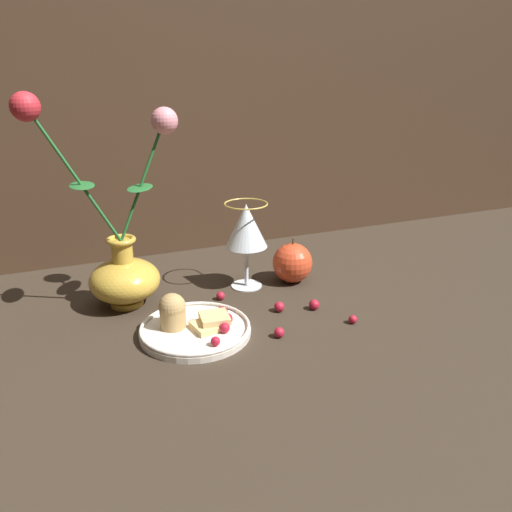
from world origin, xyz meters
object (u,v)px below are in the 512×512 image
Objects in this scene: vase at (122,260)px; apple_beside_vase at (292,263)px; plate_with_pastries at (192,325)px; wine_glass at (246,228)px.

vase is 4.06× the size of apple_beside_vase.
plate_with_pastries is 1.96× the size of apple_beside_vase.
apple_beside_vase is (0.33, -0.02, -0.05)m from vase.
apple_beside_vase is (0.09, -0.01, -0.08)m from wine_glass.
wine_glass is 0.12m from apple_beside_vase.
vase reaches higher than plate_with_pastries.
plate_with_pastries is 0.28m from apple_beside_vase.
vase is 2.07× the size of plate_with_pastries.
wine_glass is (0.15, 0.14, 0.10)m from plate_with_pastries.
plate_with_pastries is 1.07× the size of wine_glass.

